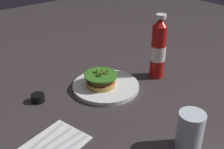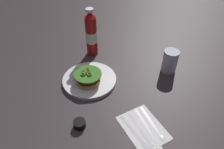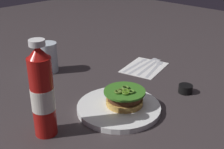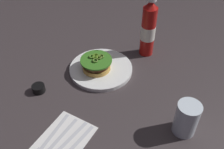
{
  "view_description": "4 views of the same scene",
  "coord_description": "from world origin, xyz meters",
  "views": [
    {
      "loc": [
        0.51,
        0.55,
        0.54
      ],
      "look_at": [
        -0.03,
        -0.11,
        0.08
      ],
      "focal_mm": 44.11,
      "sensor_mm": 36.0,
      "label": 1
    },
    {
      "loc": [
        0.7,
        -0.24,
        0.69
      ],
      "look_at": [
        0.02,
        -0.06,
        0.07
      ],
      "focal_mm": 34.23,
      "sensor_mm": 36.0,
      "label": 2
    },
    {
      "loc": [
        -0.6,
        -0.68,
        0.46
      ],
      "look_at": [
        0.02,
        -0.07,
        0.07
      ],
      "focal_mm": 47.37,
      "sensor_mm": 36.0,
      "label": 3
    },
    {
      "loc": [
        0.48,
        0.4,
        0.66
      ],
      "look_at": [
        -0.01,
        -0.07,
        0.05
      ],
      "focal_mm": 39.9,
      "sensor_mm": 36.0,
      "label": 4
    }
  ],
  "objects": [
    {
      "name": "water_glass",
      "position": [
        -0.02,
        0.24,
        0.06
      ],
      "size": [
        0.07,
        0.07,
        0.11
      ],
      "primitive_type": "cylinder",
      "color": "silver",
      "rests_on": "ground_plane"
    },
    {
      "name": "butter_knife",
      "position": [
        0.29,
        0.01,
        0.0
      ],
      "size": [
        0.21,
        0.04,
        0.0
      ],
      "color": "silver",
      "rests_on": "napkin"
    },
    {
      "name": "condiment_cup",
      "position": [
        0.2,
        -0.24,
        0.01
      ],
      "size": [
        0.05,
        0.05,
        0.03
      ],
      "primitive_type": "cylinder",
      "color": "black",
      "rests_on": "ground_plane"
    },
    {
      "name": "burger_sandwich",
      "position": [
        -0.02,
        -0.16,
        0.04
      ],
      "size": [
        0.12,
        0.12,
        0.05
      ],
      "color": "gold",
      "rests_on": "dinner_plate"
    },
    {
      "name": "steak_knife",
      "position": [
        0.3,
        -0.02,
        0.0
      ],
      "size": [
        0.19,
        0.06,
        0.0
      ],
      "color": "silver",
      "rests_on": "napkin"
    },
    {
      "name": "fork_utensil",
      "position": [
        0.3,
        -0.04,
        0.0
      ],
      "size": [
        0.17,
        0.07,
        0.0
      ],
      "color": "silver",
      "rests_on": "napkin"
    },
    {
      "name": "napkin",
      "position": [
        0.27,
        -0.01,
        0.0
      ],
      "size": [
        0.21,
        0.18,
        0.0
      ],
      "primitive_type": "cube",
      "rotation": [
        0.0,
        0.0,
        0.24
      ],
      "color": "white",
      "rests_on": "ground_plane"
    },
    {
      "name": "dinner_plate",
      "position": [
        -0.04,
        -0.16,
        0.01
      ],
      "size": [
        0.25,
        0.25,
        0.02
      ],
      "primitive_type": "cylinder",
      "color": "white",
      "rests_on": "ground_plane"
    },
    {
      "name": "ketchup_bottle",
      "position": [
        -0.26,
        -0.1,
        0.12
      ],
      "size": [
        0.06,
        0.06,
        0.26
      ],
      "color": "#B01411",
      "rests_on": "ground_plane"
    },
    {
      "name": "ground_plane",
      "position": [
        0.0,
        0.0,
        0.0
      ],
      "size": [
        3.0,
        3.0,
        0.0
      ],
      "primitive_type": "plane",
      "color": "#373031"
    }
  ]
}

